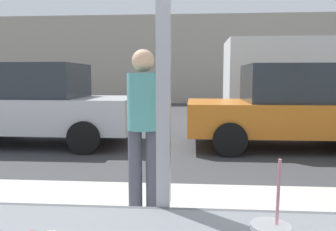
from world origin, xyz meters
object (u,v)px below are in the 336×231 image
Objects in this scene: box_truck at (321,77)px; parked_car_silver at (37,104)px; pedestrian at (144,120)px; parked_car_orange at (292,106)px.

parked_car_silver is at bearing -151.18° from box_truck.
pedestrian is (2.94, -3.83, 0.16)m from parked_car_silver.
parked_car_silver reaches higher than parked_car_orange.
box_truck reaches higher than pedestrian.
parked_car_orange is 4.69m from box_truck.
parked_car_silver is 0.67× the size of box_truck.
pedestrian is (-2.54, -3.83, 0.17)m from parked_car_orange.
parked_car_silver is 2.58× the size of pedestrian.
parked_car_orange is 2.57× the size of pedestrian.
box_truck reaches higher than parked_car_orange.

